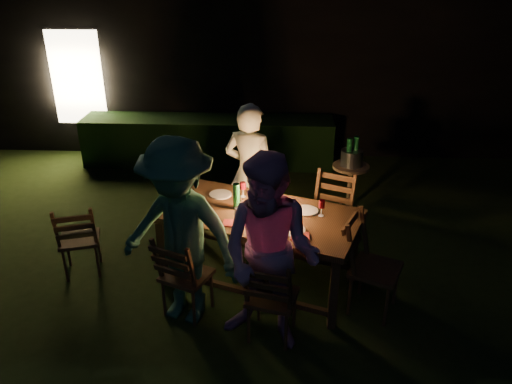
{
  "coord_description": "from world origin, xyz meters",
  "views": [
    {
      "loc": [
        0.71,
        -4.24,
        3.28
      ],
      "look_at": [
        0.47,
        0.58,
        0.97
      ],
      "focal_mm": 35.0,
      "sensor_mm": 36.0,
      "label": 1
    }
  ],
  "objects_px": {
    "chair_near_left": "(186,288)",
    "chair_far_right": "(327,233)",
    "chair_near_right": "(271,311)",
    "bottle_bucket_b": "(355,153)",
    "chair_far_left": "(249,219)",
    "person_house_side": "(250,175)",
    "chair_end": "(372,282)",
    "ice_bucket": "(352,158)",
    "person_opp_right": "(270,256)",
    "side_table": "(351,171)",
    "bottle_table": "(236,196)",
    "chair_spare": "(81,251)",
    "lantern": "(265,198)",
    "dining_table": "(258,220)",
    "bottle_bucket_a": "(349,155)",
    "person_opp_left": "(180,234)"
  },
  "relations": [
    {
      "from": "chair_near_left",
      "to": "chair_far_right",
      "type": "relative_size",
      "value": 0.91
    },
    {
      "from": "chair_near_right",
      "to": "bottle_bucket_b",
      "type": "bearing_deg",
      "value": 82.18
    },
    {
      "from": "chair_far_left",
      "to": "person_house_side",
      "type": "relative_size",
      "value": 0.57
    },
    {
      "from": "chair_end",
      "to": "person_house_side",
      "type": "height_order",
      "value": "person_house_side"
    },
    {
      "from": "bottle_bucket_b",
      "to": "chair_near_left",
      "type": "bearing_deg",
      "value": -128.8
    },
    {
      "from": "person_house_side",
      "to": "bottle_bucket_b",
      "type": "relative_size",
      "value": 5.52
    },
    {
      "from": "chair_near_right",
      "to": "ice_bucket",
      "type": "relative_size",
      "value": 3.22
    },
    {
      "from": "chair_near_right",
      "to": "bottle_bucket_b",
      "type": "distance_m",
      "value": 2.95
    },
    {
      "from": "person_opp_right",
      "to": "side_table",
      "type": "height_order",
      "value": "person_opp_right"
    },
    {
      "from": "bottle_table",
      "to": "ice_bucket",
      "type": "distance_m",
      "value": 2.22
    },
    {
      "from": "ice_bucket",
      "to": "bottle_bucket_b",
      "type": "height_order",
      "value": "bottle_bucket_b"
    },
    {
      "from": "person_house_side",
      "to": "chair_spare",
      "type": "bearing_deg",
      "value": 44.94
    },
    {
      "from": "chair_spare",
      "to": "bottle_table",
      "type": "relative_size",
      "value": 3.34
    },
    {
      "from": "chair_far_left",
      "to": "chair_end",
      "type": "relative_size",
      "value": 0.95
    },
    {
      "from": "chair_far_left",
      "to": "lantern",
      "type": "height_order",
      "value": "lantern"
    },
    {
      "from": "dining_table",
      "to": "chair_near_right",
      "type": "bearing_deg",
      "value": -59.58
    },
    {
      "from": "chair_end",
      "to": "person_opp_right",
      "type": "height_order",
      "value": "person_opp_right"
    },
    {
      "from": "chair_near_right",
      "to": "ice_bucket",
      "type": "xyz_separation_m",
      "value": [
        1.02,
        2.66,
        0.49
      ]
    },
    {
      "from": "dining_table",
      "to": "side_table",
      "type": "relative_size",
      "value": 3.38
    },
    {
      "from": "chair_spare",
      "to": "ice_bucket",
      "type": "xyz_separation_m",
      "value": [
        3.17,
        1.72,
        0.5
      ]
    },
    {
      "from": "chair_near_right",
      "to": "bottle_bucket_a",
      "type": "height_order",
      "value": "bottle_bucket_a"
    },
    {
      "from": "chair_near_right",
      "to": "person_opp_right",
      "type": "xyz_separation_m",
      "value": [
        -0.02,
        -0.05,
        0.64
      ]
    },
    {
      "from": "chair_far_right",
      "to": "chair_far_left",
      "type": "bearing_deg",
      "value": 3.9
    },
    {
      "from": "chair_near_left",
      "to": "bottle_bucket_a",
      "type": "xyz_separation_m",
      "value": [
        1.82,
        2.31,
        0.55
      ]
    },
    {
      "from": "chair_far_left",
      "to": "person_house_side",
      "type": "height_order",
      "value": "person_house_side"
    },
    {
      "from": "chair_spare",
      "to": "side_table",
      "type": "height_order",
      "value": "chair_spare"
    },
    {
      "from": "dining_table",
      "to": "bottle_bucket_b",
      "type": "xyz_separation_m",
      "value": [
        1.24,
        1.82,
        0.06
      ]
    },
    {
      "from": "chair_near_right",
      "to": "chair_near_left",
      "type": "bearing_deg",
      "value": 173.92
    },
    {
      "from": "chair_far_left",
      "to": "bottle_table",
      "type": "xyz_separation_m",
      "value": [
        -0.08,
        -0.79,
        0.7
      ]
    },
    {
      "from": "ice_bucket",
      "to": "lantern",
      "type": "bearing_deg",
      "value": -122.64
    },
    {
      "from": "chair_spare",
      "to": "person_opp_left",
      "type": "bearing_deg",
      "value": -44.66
    },
    {
      "from": "bottle_bucket_b",
      "to": "person_opp_right",
      "type": "bearing_deg",
      "value": -111.69
    },
    {
      "from": "chair_end",
      "to": "lantern",
      "type": "xyz_separation_m",
      "value": [
        -1.09,
        0.45,
        0.7
      ]
    },
    {
      "from": "chair_far_right",
      "to": "ice_bucket",
      "type": "distance_m",
      "value": 1.39
    },
    {
      "from": "chair_near_left",
      "to": "chair_end",
      "type": "relative_size",
      "value": 0.91
    },
    {
      "from": "dining_table",
      "to": "lantern",
      "type": "relative_size",
      "value": 6.55
    },
    {
      "from": "dining_table",
      "to": "chair_near_right",
      "type": "relative_size",
      "value": 2.37
    },
    {
      "from": "chair_spare",
      "to": "side_table",
      "type": "xyz_separation_m",
      "value": [
        3.17,
        1.72,
        0.31
      ]
    },
    {
      "from": "person_opp_left",
      "to": "lantern",
      "type": "xyz_separation_m",
      "value": [
        0.77,
        0.65,
        0.07
      ]
    },
    {
      "from": "person_house_side",
      "to": "lantern",
      "type": "xyz_separation_m",
      "value": [
        0.21,
        -0.89,
        0.13
      ]
    },
    {
      "from": "side_table",
      "to": "person_opp_right",
      "type": "bearing_deg",
      "value": -111.07
    },
    {
      "from": "chair_far_left",
      "to": "side_table",
      "type": "xyz_separation_m",
      "value": [
        1.34,
        0.9,
        0.29
      ]
    },
    {
      "from": "chair_near_right",
      "to": "bottle_table",
      "type": "relative_size",
      "value": 3.45
    },
    {
      "from": "dining_table",
      "to": "bottle_bucket_a",
      "type": "relative_size",
      "value": 7.16
    },
    {
      "from": "chair_far_right",
      "to": "ice_bucket",
      "type": "xyz_separation_m",
      "value": [
        0.4,
        1.24,
        0.47
      ]
    },
    {
      "from": "chair_far_right",
      "to": "person_house_side",
      "type": "distance_m",
      "value": 1.15
    },
    {
      "from": "dining_table",
      "to": "person_opp_left",
      "type": "relative_size",
      "value": 1.22
    },
    {
      "from": "chair_end",
      "to": "person_opp_right",
      "type": "bearing_deg",
      "value": -38.87
    },
    {
      "from": "bottle_bucket_a",
      "to": "chair_spare",
      "type": "bearing_deg",
      "value": -151.77
    },
    {
      "from": "chair_far_right",
      "to": "chair_spare",
      "type": "distance_m",
      "value": 2.81
    }
  ]
}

